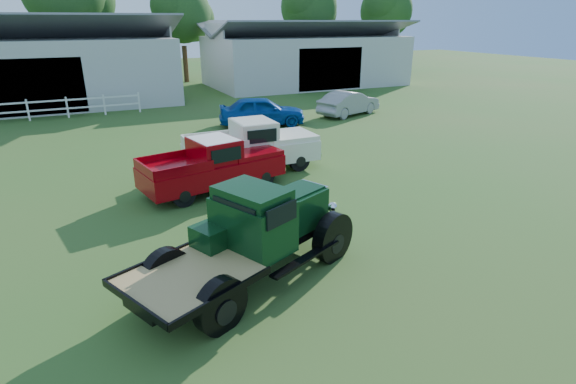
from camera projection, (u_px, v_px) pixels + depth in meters
name	position (u px, v px, depth m)	size (l,w,h in m)	color
ground	(301.00, 248.00, 11.18)	(120.00, 120.00, 0.00)	#285E1E
shed_left	(27.00, 61.00, 29.33)	(18.80, 10.20, 5.60)	#BDBDBD
shed_right	(305.00, 54.00, 38.62)	(16.80, 9.20, 5.20)	#BDBDBD
fence_rail	(7.00, 112.00, 24.65)	(14.20, 0.16, 1.20)	white
tree_b	(68.00, 14.00, 36.21)	(6.90, 6.90, 11.50)	#193716
tree_c	(183.00, 30.00, 39.41)	(5.40, 5.40, 9.00)	#193716
tree_d	(309.00, 23.00, 45.26)	(6.00, 6.00, 10.00)	#193716
tree_e	(385.00, 26.00, 46.85)	(5.70, 5.70, 9.50)	#193716
vintage_flatbed	(250.00, 235.00, 9.51)	(5.30, 2.10, 2.10)	#0C3216
red_pickup	(213.00, 164.00, 14.73)	(4.83, 1.86, 1.76)	#8C020A
white_pickup	(251.00, 146.00, 16.66)	(5.06, 1.96, 1.86)	silver
misc_car_blue	(262.00, 111.00, 23.90)	(1.82, 4.53, 1.54)	#063C90
misc_car_grey	(349.00, 103.00, 26.61)	(1.48, 4.25, 1.40)	gray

